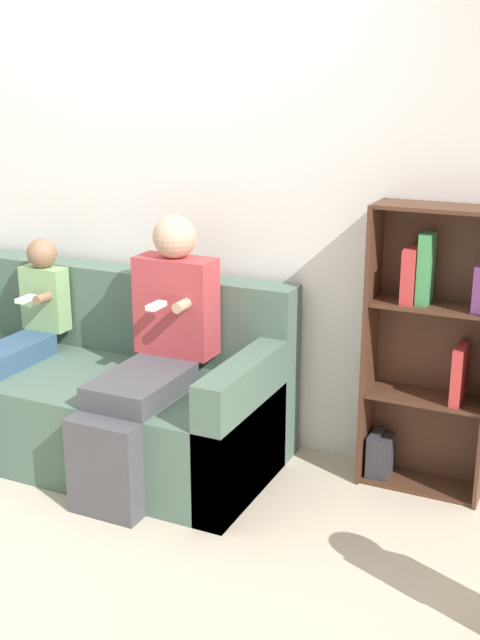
{
  "coord_description": "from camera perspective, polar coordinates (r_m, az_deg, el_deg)",
  "views": [
    {
      "loc": [
        2.26,
        -2.65,
        1.92
      ],
      "look_at": [
        0.71,
        0.61,
        0.81
      ],
      "focal_mm": 45.0,
      "sensor_mm": 36.0,
      "label": 1
    }
  ],
  "objects": [
    {
      "name": "ground_plane",
      "position": [
        3.97,
        -13.43,
        -12.23
      ],
      "size": [
        14.0,
        14.0,
        0.0
      ],
      "primitive_type": "plane",
      "color": "beige"
    },
    {
      "name": "back_wall",
      "position": [
        4.38,
        -6.05,
        8.59
      ],
      "size": [
        10.0,
        0.06,
        2.55
      ],
      "color": "silver",
      "rests_on": "ground_plane"
    },
    {
      "name": "couch",
      "position": [
        4.31,
        -10.46,
        -5.08
      ],
      "size": [
        2.02,
        0.91,
        0.91
      ],
      "color": "#4C6656",
      "rests_on": "ground_plane"
    },
    {
      "name": "adult_seated",
      "position": [
        3.86,
        -6.21,
        -2.11
      ],
      "size": [
        0.4,
        0.84,
        1.27
      ],
      "color": "#47474C",
      "rests_on": "ground_plane"
    },
    {
      "name": "child_seated",
      "position": [
        4.33,
        -16.2,
        -2.14
      ],
      "size": [
        0.25,
        0.85,
        1.07
      ],
      "color": "#335170",
      "rests_on": "ground_plane"
    },
    {
      "name": "bookshelf",
      "position": [
        3.84,
        13.29,
        -2.09
      ],
      "size": [
        0.58,
        0.25,
        1.36
      ],
      "color": "#4C2D1E",
      "rests_on": "ground_plane"
    }
  ]
}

